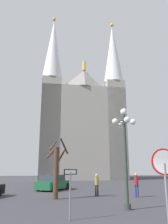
{
  "coord_description": "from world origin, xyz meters",
  "views": [
    {
      "loc": [
        -2.44,
        -5.62,
        2.17
      ],
      "look_at": [
        0.81,
        19.8,
        8.49
      ],
      "focal_mm": 36.24,
      "sensor_mm": 36.0,
      "label": 1
    }
  ],
  "objects_px": {
    "cathedral": "(82,124)",
    "pedestrian_standing": "(97,182)",
    "bare_tree": "(56,169)",
    "one_way_arrow_sign": "(70,187)",
    "pedestrian_walking": "(136,182)",
    "street_lamp": "(125,141)",
    "parked_car_near_green": "(53,183)",
    "stop_sign": "(165,173)"
  },
  "relations": [
    {
      "from": "cathedral",
      "to": "pedestrian_standing",
      "type": "xyz_separation_m",
      "value": [
        -1.8,
        -25.92,
        -9.61
      ]
    },
    {
      "from": "cathedral",
      "to": "bare_tree",
      "type": "bearing_deg",
      "value": -100.42
    },
    {
      "from": "one_way_arrow_sign",
      "to": "bare_tree",
      "type": "bearing_deg",
      "value": 94.76
    },
    {
      "from": "one_way_arrow_sign",
      "to": "pedestrian_walking",
      "type": "bearing_deg",
      "value": 51.83
    },
    {
      "from": "street_lamp",
      "to": "pedestrian_walking",
      "type": "height_order",
      "value": "street_lamp"
    },
    {
      "from": "parked_car_near_green",
      "to": "one_way_arrow_sign",
      "type": "bearing_deg",
      "value": -86.66
    },
    {
      "from": "street_lamp",
      "to": "parked_car_near_green",
      "type": "bearing_deg",
      "value": 109.39
    },
    {
      "from": "bare_tree",
      "to": "pedestrian_standing",
      "type": "distance_m",
      "value": 3.66
    },
    {
      "from": "bare_tree",
      "to": "parked_car_near_green",
      "type": "relative_size",
      "value": 0.97
    },
    {
      "from": "cathedral",
      "to": "parked_car_near_green",
      "type": "relative_size",
      "value": 7.43
    },
    {
      "from": "stop_sign",
      "to": "parked_car_near_green",
      "type": "bearing_deg",
      "value": 102.71
    },
    {
      "from": "stop_sign",
      "to": "one_way_arrow_sign",
      "type": "xyz_separation_m",
      "value": [
        -2.92,
        2.99,
        -0.66
      ]
    },
    {
      "from": "stop_sign",
      "to": "pedestrian_standing",
      "type": "distance_m",
      "value": 11.18
    },
    {
      "from": "pedestrian_standing",
      "to": "pedestrian_walking",
      "type": "bearing_deg",
      "value": -21.18
    },
    {
      "from": "one_way_arrow_sign",
      "to": "parked_car_near_green",
      "type": "distance_m",
      "value": 13.45
    },
    {
      "from": "one_way_arrow_sign",
      "to": "parked_car_near_green",
      "type": "xyz_separation_m",
      "value": [
        -0.78,
        13.41,
        -0.64
      ]
    },
    {
      "from": "bare_tree",
      "to": "pedestrian_walking",
      "type": "bearing_deg",
      "value": 2.76
    },
    {
      "from": "cathedral",
      "to": "pedestrian_standing",
      "type": "distance_m",
      "value": 27.7
    },
    {
      "from": "parked_car_near_green",
      "to": "pedestrian_walking",
      "type": "xyz_separation_m",
      "value": [
        6.31,
        -6.38,
        0.38
      ]
    },
    {
      "from": "cathedral",
      "to": "stop_sign",
      "type": "relative_size",
      "value": 11.67
    },
    {
      "from": "one_way_arrow_sign",
      "to": "pedestrian_standing",
      "type": "bearing_deg",
      "value": 71.89
    },
    {
      "from": "parked_car_near_green",
      "to": "pedestrian_walking",
      "type": "bearing_deg",
      "value": -45.34
    },
    {
      "from": "stop_sign",
      "to": "parked_car_near_green",
      "type": "height_order",
      "value": "stop_sign"
    },
    {
      "from": "stop_sign",
      "to": "pedestrian_walking",
      "type": "bearing_deg",
      "value": 75.43
    },
    {
      "from": "street_lamp",
      "to": "parked_car_near_green",
      "type": "height_order",
      "value": "street_lamp"
    },
    {
      "from": "cathedral",
      "to": "stop_sign",
      "type": "bearing_deg",
      "value": -92.38
    },
    {
      "from": "cathedral",
      "to": "bare_tree",
      "type": "height_order",
      "value": "cathedral"
    },
    {
      "from": "cathedral",
      "to": "one_way_arrow_sign",
      "type": "xyz_separation_m",
      "value": [
        -4.46,
        -34.06,
        -9.3
      ]
    },
    {
      "from": "bare_tree",
      "to": "parked_car_near_green",
      "type": "bearing_deg",
      "value": 91.89
    },
    {
      "from": "stop_sign",
      "to": "one_way_arrow_sign",
      "type": "height_order",
      "value": "stop_sign"
    },
    {
      "from": "parked_car_near_green",
      "to": "pedestrian_walking",
      "type": "distance_m",
      "value": 8.98
    },
    {
      "from": "street_lamp",
      "to": "pedestrian_walking",
      "type": "distance_m",
      "value": 6.03
    },
    {
      "from": "cathedral",
      "to": "one_way_arrow_sign",
      "type": "height_order",
      "value": "cathedral"
    },
    {
      "from": "parked_car_near_green",
      "to": "bare_tree",
      "type": "bearing_deg",
      "value": -88.11
    },
    {
      "from": "stop_sign",
      "to": "pedestrian_standing",
      "type": "bearing_deg",
      "value": 91.33
    },
    {
      "from": "one_way_arrow_sign",
      "to": "pedestrian_standing",
      "type": "height_order",
      "value": "one_way_arrow_sign"
    },
    {
      "from": "one_way_arrow_sign",
      "to": "pedestrian_walking",
      "type": "relative_size",
      "value": 1.19
    },
    {
      "from": "street_lamp",
      "to": "bare_tree",
      "type": "relative_size",
      "value": 1.3
    },
    {
      "from": "parked_car_near_green",
      "to": "cathedral",
      "type": "bearing_deg",
      "value": 75.75
    },
    {
      "from": "bare_tree",
      "to": "parked_car_near_green",
      "type": "distance_m",
      "value": 6.82
    },
    {
      "from": "bare_tree",
      "to": "pedestrian_walking",
      "type": "relative_size",
      "value": 2.41
    },
    {
      "from": "bare_tree",
      "to": "pedestrian_standing",
      "type": "xyz_separation_m",
      "value": [
        3.22,
        1.4,
        -1.03
      ]
    }
  ]
}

